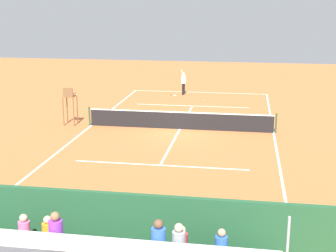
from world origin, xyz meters
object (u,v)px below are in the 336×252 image
Objects in this scene: tennis_net at (180,120)px; tennis_player at (183,81)px; courtside_bench at (233,239)px; tennis_ball_near at (205,100)px; tennis_ball_far at (168,95)px; umpire_chair at (70,102)px; equipment_bag at (172,250)px; tennis_racket at (174,95)px.

tennis_net is 9.98m from tennis_player.
courtside_bench is (-3.31, 13.27, 0.06)m from tennis_net.
tennis_ball_far is (2.85, -1.53, 0.00)m from tennis_ball_near.
tennis_ball_near is (-1.82, 2.06, -0.98)m from tennis_player.
umpire_chair is 32.42× the size of tennis_ball_far.
equipment_bag is at bearing 4.43° from courtside_bench.
tennis_net reaches higher than tennis_ball_near.
equipment_bag is at bearing 98.40° from tennis_racket.
umpire_chair is at bearing 66.82° from tennis_ball_far.
tennis_net is 5.35× the size of tennis_player.
tennis_racket is at bearing -115.19° from umpire_chair.
equipment_bag is 13.64× the size of tennis_ball_near.
tennis_player reaches higher than tennis_net.
tennis_player is at bearing -152.86° from tennis_ball_far.
umpire_chair is 3.73× the size of tennis_racket.
courtside_bench is 23.60m from tennis_player.
tennis_player is 1.25m from tennis_racket.
tennis_ball_near is (2.61, -21.12, -0.53)m from courtside_bench.
tennis_ball_near is at bearing 146.42° from tennis_racket.
tennis_net is 5.72× the size of courtside_bench.
tennis_player is at bearing -83.53° from tennis_net.
tennis_net is 7.89m from tennis_ball_near.
tennis_net is 9.63m from tennis_ball_far.
umpire_chair reaches higher than equipment_bag.
tennis_racket is (0.60, 0.45, -1.00)m from tennis_player.
tennis_net is 11.44× the size of equipment_bag.
umpire_chair is at bearing 48.91° from tennis_ball_near.
tennis_ball_far is (1.04, 0.53, -0.98)m from tennis_player.
tennis_ball_far is (5.47, -22.65, -0.53)m from courtside_bench.
equipment_bag reaches higher than tennis_ball_near.
umpire_chair is 10.35m from tennis_ball_far.
courtside_bench reaches higher than tennis_racket.
umpire_chair is at bearing 0.58° from tennis_net.
equipment_bag is (-1.65, 13.40, -0.32)m from tennis_net.
courtside_bench is 23.28m from tennis_racket.
tennis_ball_near is (-2.42, 1.61, 0.02)m from tennis_racket.
tennis_ball_near is at bearing -131.09° from umpire_chair.
tennis_ball_far is at bearing 27.14° from tennis_player.
courtside_bench is 2.00× the size of equipment_bag.
tennis_player is at bearing -79.18° from courtside_bench.
tennis_net is 156.06× the size of tennis_ball_near.
umpire_chair is 10.60m from tennis_racket.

